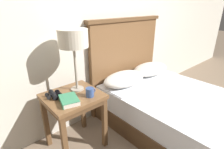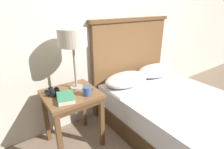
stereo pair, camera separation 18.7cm
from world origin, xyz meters
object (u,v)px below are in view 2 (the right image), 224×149
at_px(table_lamp, 72,39).
at_px(binoculars_pair, 52,92).
at_px(coffee_mug, 87,91).
at_px(nightstand, 72,101).
at_px(bed, 173,109).
at_px(book_on_nightstand, 65,98).

relative_size(table_lamp, binoculars_pair, 3.66).
xyz_separation_m(table_lamp, binoculars_pair, (-0.25, 0.01, -0.48)).
height_order(table_lamp, coffee_mug, table_lamp).
height_order(nightstand, coffee_mug, coffee_mug).
distance_m(bed, binoculars_pair, 1.34).
bearing_deg(binoculars_pair, table_lamp, -3.35).
xyz_separation_m(nightstand, binoculars_pair, (-0.15, 0.08, 0.12)).
height_order(nightstand, book_on_nightstand, book_on_nightstand).
relative_size(nightstand, table_lamp, 1.01).
relative_size(bed, binoculars_pair, 10.97).
height_order(nightstand, binoculars_pair, binoculars_pair).
height_order(table_lamp, book_on_nightstand, table_lamp).
bearing_deg(nightstand, book_on_nightstand, -132.56).
xyz_separation_m(nightstand, coffee_mug, (0.11, -0.13, 0.14)).
relative_size(table_lamp, book_on_nightstand, 2.52).
distance_m(nightstand, bed, 1.15).
xyz_separation_m(nightstand, bed, (1.02, -0.48, -0.23)).
height_order(bed, coffee_mug, bed).
bearing_deg(coffee_mug, table_lamp, 94.61).
xyz_separation_m(book_on_nightstand, binoculars_pair, (-0.06, 0.18, 0.00)).
relative_size(binoculars_pair, coffee_mug, 1.59).
bearing_deg(coffee_mug, binoculars_pair, 140.36).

